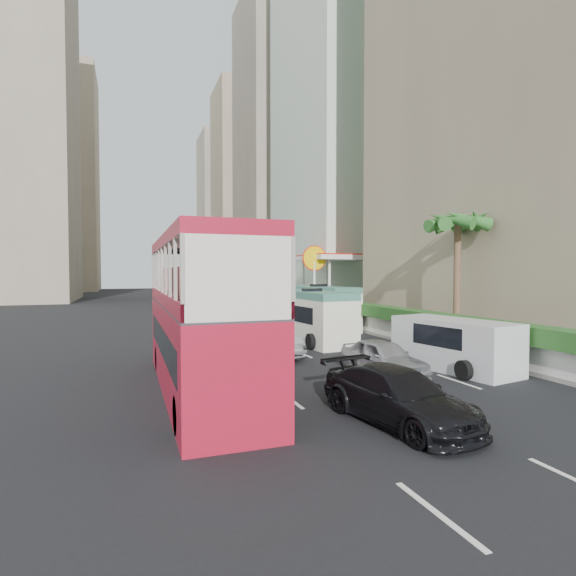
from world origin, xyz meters
name	(u,v)px	position (x,y,z in m)	size (l,w,h in m)	color
ground_plane	(361,376)	(0.00, 0.00, 0.00)	(200.00, 200.00, 0.00)	black
double_decker_bus	(201,314)	(-6.00, 0.00, 2.53)	(2.50, 11.00, 5.06)	#B0142B
car_silver_lane_a	(264,356)	(-2.33, 5.00, 0.00)	(1.71, 4.90, 1.61)	#ADB0B4
car_silver_lane_b	(383,375)	(0.82, -0.21, 0.00)	(1.61, 3.99, 1.36)	#ADB0B4
car_black	(398,423)	(-1.72, -5.03, 0.00)	(1.96, 4.82, 1.40)	black
van_asset	(270,330)	(0.77, 13.89, 0.00)	(2.04, 4.43, 1.23)	silver
minibus_near	(312,317)	(1.39, 8.10, 1.43)	(2.15, 6.45, 2.86)	silver
minibus_far	(318,308)	(4.04, 13.27, 1.47)	(2.21, 6.63, 2.94)	silver
panel_van_near	(454,344)	(4.05, -0.26, 1.01)	(2.01, 5.03, 2.01)	silver
panel_van_far	(267,302)	(4.10, 25.38, 1.13)	(2.26, 5.66, 2.26)	silver
sidewalk	(317,312)	(9.00, 25.00, 0.09)	(6.00, 120.00, 0.18)	#99968C
kerb_wall	(342,317)	(6.20, 14.00, 0.68)	(0.30, 44.00, 1.00)	silver
hedge	(342,305)	(6.20, 14.00, 1.53)	(1.10, 44.00, 0.70)	#2D6626
palm_tree	(457,282)	(7.80, 4.00, 3.38)	(0.36, 0.36, 6.40)	brown
shell_station	(335,285)	(10.00, 23.00, 2.75)	(6.50, 8.00, 5.50)	silver
tower_stripe	(356,64)	(18.00, 34.00, 29.00)	(16.00, 18.00, 58.00)	white
tower_mid	(289,149)	(18.00, 58.00, 25.00)	(16.00, 16.00, 50.00)	gray
tower_far_a	(248,190)	(17.00, 82.00, 22.00)	(14.00, 14.00, 44.00)	tan
tower_far_b	(227,212)	(17.00, 104.00, 20.00)	(14.00, 14.00, 40.00)	gray
tower_left_a	(0,106)	(-24.00, 55.00, 26.00)	(18.00, 18.00, 52.00)	gray
tower_left_b	(56,181)	(-22.00, 90.00, 23.00)	(16.00, 16.00, 46.00)	tan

